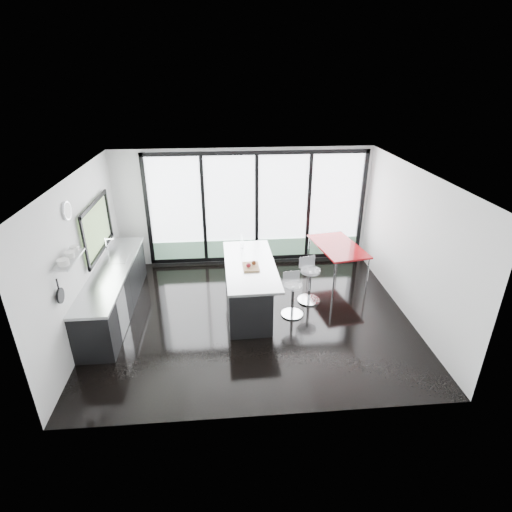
{
  "coord_description": "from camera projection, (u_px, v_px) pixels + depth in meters",
  "views": [
    {
      "loc": [
        -0.49,
        -6.57,
        4.39
      ],
      "look_at": [
        0.1,
        0.3,
        1.15
      ],
      "focal_mm": 28.0,
      "sensor_mm": 36.0,
      "label": 1
    }
  ],
  "objects": [
    {
      "name": "ceiling",
      "position": [
        252.0,
        174.0,
        6.63
      ],
      "size": [
        6.0,
        5.0,
        0.0
      ],
      "primitive_type": "cube",
      "color": "white",
      "rests_on": "wall_back"
    },
    {
      "name": "wall_back",
      "position": [
        255.0,
        213.0,
        9.53
      ],
      "size": [
        6.0,
        0.09,
        2.8
      ],
      "color": "silver",
      "rests_on": "ground"
    },
    {
      "name": "island",
      "position": [
        247.0,
        285.0,
        7.96
      ],
      "size": [
        1.02,
        2.33,
        1.23
      ],
      "color": "black",
      "rests_on": "floor"
    },
    {
      "name": "floor",
      "position": [
        252.0,
        316.0,
        7.82
      ],
      "size": [
        6.0,
        5.0,
        0.0
      ],
      "primitive_type": "cube",
      "color": "black",
      "rests_on": "ground"
    },
    {
      "name": "counter_cabinets",
      "position": [
        114.0,
        291.0,
        7.78
      ],
      "size": [
        0.69,
        3.24,
        1.36
      ],
      "color": "black",
      "rests_on": "floor"
    },
    {
      "name": "wall_right",
      "position": [
        412.0,
        245.0,
        7.46
      ],
      "size": [
        0.0,
        5.0,
        2.8
      ],
      "primitive_type": "cube",
      "color": "silver",
      "rests_on": "ground"
    },
    {
      "name": "bar_stool_near",
      "position": [
        293.0,
        300.0,
        7.71
      ],
      "size": [
        0.48,
        0.48,
        0.68
      ],
      "primitive_type": "cylinder",
      "rotation": [
        0.0,
        0.0,
        0.12
      ],
      "color": "silver",
      "rests_on": "floor"
    },
    {
      "name": "bar_stool_far",
      "position": [
        310.0,
        285.0,
        8.17
      ],
      "size": [
        0.58,
        0.58,
        0.74
      ],
      "primitive_type": "cylinder",
      "rotation": [
        0.0,
        0.0,
        0.29
      ],
      "color": "silver",
      "rests_on": "floor"
    },
    {
      "name": "red_table",
      "position": [
        336.0,
        262.0,
        9.06
      ],
      "size": [
        1.12,
        1.66,
        0.82
      ],
      "primitive_type": "cube",
      "rotation": [
        0.0,
        0.0,
        0.17
      ],
      "color": "maroon",
      "rests_on": "floor"
    },
    {
      "name": "wall_left",
      "position": [
        86.0,
        242.0,
        7.17
      ],
      "size": [
        0.26,
        5.0,
        2.8
      ],
      "color": "silver",
      "rests_on": "ground"
    },
    {
      "name": "wall_front",
      "position": [
        267.0,
        333.0,
        4.97
      ],
      "size": [
        6.0,
        0.0,
        2.8
      ],
      "primitive_type": "cube",
      "color": "silver",
      "rests_on": "ground"
    }
  ]
}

